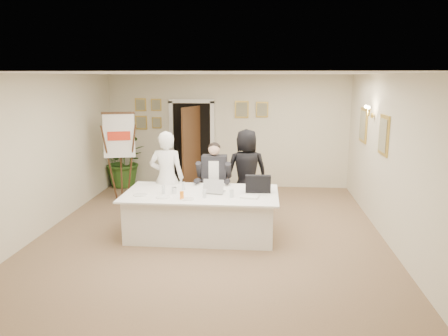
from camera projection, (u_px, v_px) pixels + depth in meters
floor at (211, 233)px, 7.81m from camera, size 7.00×7.00×0.00m
ceiling at (210, 73)px, 7.23m from camera, size 6.00×7.00×0.02m
wall_back at (228, 131)px, 10.93m from camera, size 6.00×0.10×2.80m
wall_front at (167, 223)px, 4.11m from camera, size 6.00×0.10×2.80m
wall_left at (44, 154)px, 7.79m from camera, size 0.10×7.00×2.80m
wall_right at (390, 159)px, 7.25m from camera, size 0.10×7.00×2.80m
doorway at (192, 146)px, 10.91m from camera, size 1.14×0.86×2.20m
pictures_back_wall at (196, 113)px, 10.88m from camera, size 3.40×0.06×0.80m
pictures_right_wall at (372, 130)px, 8.35m from camera, size 0.06×2.20×0.80m
wall_sconce at (370, 111)px, 8.29m from camera, size 0.20×0.30×0.24m
conference_table at (201, 214)px, 7.64m from camera, size 2.66×1.42×0.78m
seated_man at (214, 181)px, 8.48m from camera, size 0.72×0.76×1.53m
flip_chart at (120, 161)px, 9.78m from camera, size 0.70×0.52×1.95m
standing_man at (167, 178)px, 8.19m from camera, size 0.66×0.45×1.77m
standing_woman at (246, 172)px, 8.82m from camera, size 0.93×0.70×1.73m
potted_palm at (125, 160)px, 11.02m from camera, size 1.29×1.14×1.35m
laptop at (214, 185)px, 7.56m from camera, size 0.41×0.42×0.28m
laptop_bag at (258, 184)px, 7.55m from camera, size 0.44×0.13×0.31m
paper_stack at (250, 197)px, 7.25m from camera, size 0.32×0.25×0.03m
plate_left at (140, 195)px, 7.39m from camera, size 0.24×0.24×0.01m
plate_mid at (163, 197)px, 7.27m from camera, size 0.30×0.30×0.01m
plate_near at (188, 199)px, 7.15m from camera, size 0.27×0.27×0.01m
glass_a at (164, 190)px, 7.47m from camera, size 0.07×0.07×0.14m
glass_b at (204, 194)px, 7.23m from camera, size 0.08×0.08×0.14m
glass_c at (231, 193)px, 7.27m from camera, size 0.09×0.09×0.14m
glass_d at (183, 186)px, 7.74m from camera, size 0.07×0.07×0.14m
oj_glass at (182, 195)px, 7.15m from camera, size 0.08×0.08×0.13m
steel_jug at (174, 190)px, 7.50m from camera, size 0.10×0.10×0.11m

